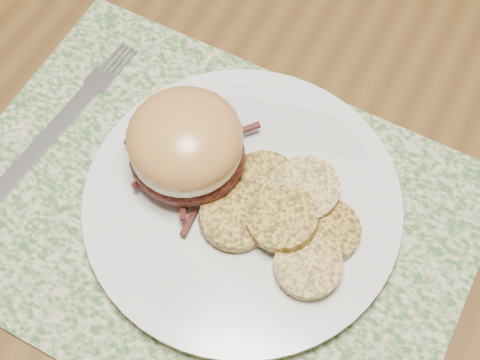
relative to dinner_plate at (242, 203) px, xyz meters
name	(u,v)px	position (x,y,z in m)	size (l,w,h in m)	color
ground	(177,215)	(-0.28, 0.23, -0.76)	(3.50, 3.50, 0.00)	#4F2C1B
placemat	(208,217)	(-0.02, -0.02, -0.01)	(0.45, 0.33, 0.00)	#3A6232
dinner_plate	(242,203)	(0.00, 0.00, 0.00)	(0.26, 0.26, 0.02)	silver
pork_sandwich	(186,145)	(-0.06, 0.01, 0.04)	(0.12, 0.11, 0.08)	black
roasted_potatoes	(286,216)	(0.04, 0.00, 0.02)	(0.15, 0.13, 0.04)	#B78C36
fork	(66,118)	(-0.19, 0.00, -0.01)	(0.03, 0.20, 0.00)	#B1B1B8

